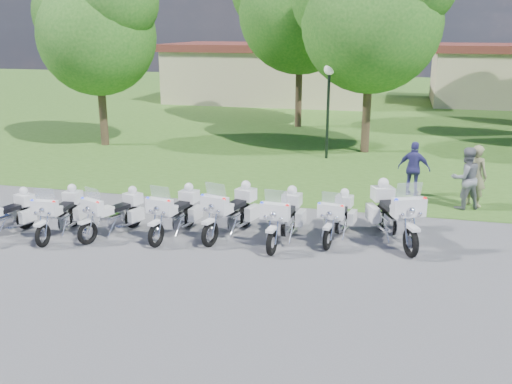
% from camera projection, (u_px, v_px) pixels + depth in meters
% --- Properties ---
extents(ground, '(100.00, 100.00, 0.00)m').
position_uv_depth(ground, '(258.00, 241.00, 14.69)').
color(ground, '#56575C').
rests_on(ground, ground).
extents(grass_lawn, '(100.00, 48.00, 0.01)m').
position_uv_depth(grass_lawn, '(351.00, 105.00, 39.83)').
color(grass_lawn, '#38621F').
rests_on(grass_lawn, ground).
extents(motorcycle_0, '(1.07, 2.09, 1.44)m').
position_uv_depth(motorcycle_0, '(4.00, 214.00, 14.89)').
color(motorcycle_0, black).
rests_on(motorcycle_0, ground).
extents(motorcycle_1, '(0.77, 2.18, 1.47)m').
position_uv_depth(motorcycle_1, '(61.00, 212.00, 15.00)').
color(motorcycle_1, black).
rests_on(motorcycle_1, ground).
extents(motorcycle_2, '(1.20, 2.03, 1.44)m').
position_uv_depth(motorcycle_2, '(114.00, 213.00, 15.01)').
color(motorcycle_2, black).
rests_on(motorcycle_2, ground).
extents(motorcycle_3, '(0.98, 2.26, 1.52)m').
position_uv_depth(motorcycle_3, '(176.00, 212.00, 14.95)').
color(motorcycle_3, black).
rests_on(motorcycle_3, ground).
extents(motorcycle_4, '(1.20, 2.32, 1.60)m').
position_uv_depth(motorcycle_4, '(231.00, 211.00, 14.96)').
color(motorcycle_4, black).
rests_on(motorcycle_4, ground).
extents(motorcycle_5, '(0.90, 2.35, 1.58)m').
position_uv_depth(motorcycle_5, '(284.00, 217.00, 14.50)').
color(motorcycle_5, black).
rests_on(motorcycle_5, ground).
extents(motorcycle_6, '(0.90, 2.12, 1.43)m').
position_uv_depth(motorcycle_6, '(338.00, 216.00, 14.74)').
color(motorcycle_6, black).
rests_on(motorcycle_6, ground).
extents(motorcycle_7, '(1.51, 2.48, 1.77)m').
position_uv_depth(motorcycle_7, '(394.00, 213.00, 14.53)').
color(motorcycle_7, black).
rests_on(motorcycle_7, ground).
extents(lamp_post, '(0.44, 0.44, 3.87)m').
position_uv_depth(lamp_post, '(329.00, 87.00, 23.00)').
color(lamp_post, black).
rests_on(lamp_post, ground).
extents(tree_0, '(6.11, 5.21, 8.15)m').
position_uv_depth(tree_0, '(96.00, 24.00, 25.08)').
color(tree_0, '#38281C').
rests_on(tree_0, ground).
extents(tree_2, '(6.81, 5.81, 9.08)m').
position_uv_depth(tree_2, '(371.00, 9.00, 23.41)').
color(tree_2, '#38281C').
rests_on(tree_2, ground).
extents(building_west, '(14.56, 8.32, 4.10)m').
position_uv_depth(building_west, '(271.00, 72.00, 41.58)').
color(building_west, '#C1B48C').
rests_on(building_west, ground).
extents(bystander_a, '(0.83, 0.78, 1.91)m').
position_uv_depth(bystander_a, '(476.00, 176.00, 17.28)').
color(bystander_a, '#8A875D').
rests_on(bystander_a, ground).
extents(bystander_b, '(1.13, 1.02, 1.89)m').
position_uv_depth(bystander_b, '(465.00, 178.00, 17.04)').
color(bystander_b, slate).
rests_on(bystander_b, ground).
extents(bystander_c, '(1.11, 0.65, 1.77)m').
position_uv_depth(bystander_c, '(414.00, 169.00, 18.42)').
color(bystander_c, navy).
rests_on(bystander_c, ground).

